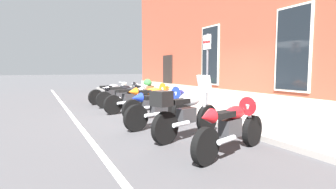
{
  "coord_description": "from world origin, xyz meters",
  "views": [
    {
      "loc": [
        7.52,
        -4.18,
        1.51
      ],
      "look_at": [
        -0.5,
        -0.2,
        0.66
      ],
      "focal_mm": 28.45,
      "sensor_mm": 36.0,
      "label": 1
    }
  ],
  "objects": [
    {
      "name": "brick_pub_facade",
      "position": [
        0.0,
        6.1,
        4.05
      ],
      "size": [
        20.73,
        7.01,
        8.11
      ],
      "color": "brown",
      "rests_on": "ground_plane"
    },
    {
      "name": "barrel_planter",
      "position": [
        -4.52,
        0.69,
        0.51
      ],
      "size": [
        0.63,
        0.63,
        0.92
      ],
      "color": "brown",
      "rests_on": "sidewalk"
    },
    {
      "name": "motorcycle_red_sport",
      "position": [
        3.86,
        -1.04,
        0.54
      ],
      "size": [
        0.89,
        2.06,
        0.99
      ],
      "color": "black",
      "rests_on": "ground_plane"
    },
    {
      "name": "motorcycle_black_sport",
      "position": [
        -2.74,
        -1.05,
        0.55
      ],
      "size": [
        0.62,
        2.11,
        1.0
      ],
      "color": "black",
      "rests_on": "ground_plane"
    },
    {
      "name": "ground_plane",
      "position": [
        0.0,
        0.0,
        0.0
      ],
      "size": [
        140.0,
        140.0,
        0.0
      ],
      "primitive_type": "plane",
      "color": "#38383A"
    },
    {
      "name": "motorcycle_blue_sport",
      "position": [
        1.27,
        -1.23,
        0.57
      ],
      "size": [
        0.78,
        2.14,
        1.04
      ],
      "color": "black",
      "rests_on": "ground_plane"
    },
    {
      "name": "sidewalk",
      "position": [
        0.0,
        1.32,
        0.06
      ],
      "size": [
        26.73,
        2.65,
        0.12
      ],
      "primitive_type": "cube",
      "color": "gray",
      "rests_on": "ground_plane"
    },
    {
      "name": "motorcycle_orange_sport",
      "position": [
        0.01,
        -0.97,
        0.58
      ],
      "size": [
        0.71,
        1.96,
        1.08
      ],
      "color": "black",
      "rests_on": "ground_plane"
    },
    {
      "name": "motorcycle_silver_touring",
      "position": [
        2.61,
        -1.34,
        0.57
      ],
      "size": [
        0.94,
        1.99,
        1.37
      ],
      "color": "black",
      "rests_on": "ground_plane"
    },
    {
      "name": "parking_sign",
      "position": [
        0.62,
        0.6,
        1.72
      ],
      "size": [
        0.36,
        0.07,
        2.47
      ],
      "color": "#4C4C51",
      "rests_on": "sidewalk"
    },
    {
      "name": "lane_stripe",
      "position": [
        0.0,
        -3.2,
        0.0
      ],
      "size": [
        26.73,
        0.12,
        0.01
      ],
      "primitive_type": "cube",
      "color": "silver",
      "rests_on": "ground_plane"
    },
    {
      "name": "motorcycle_grey_naked",
      "position": [
        -4.06,
        -1.2,
        0.47
      ],
      "size": [
        0.76,
        2.12,
        0.93
      ],
      "color": "black",
      "rests_on": "ground_plane"
    },
    {
      "name": "motorcycle_black_naked",
      "position": [
        -1.33,
        -1.24,
        0.48
      ],
      "size": [
        0.71,
        1.98,
        0.95
      ],
      "color": "black",
      "rests_on": "ground_plane"
    }
  ]
}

